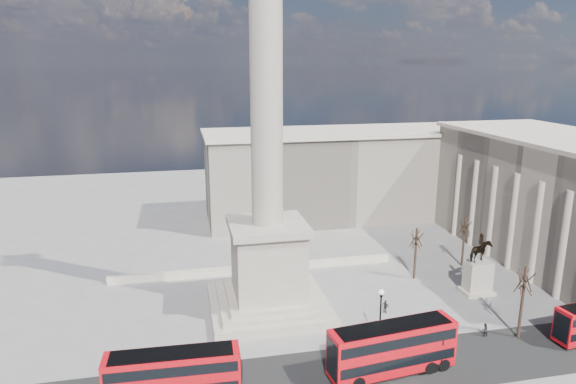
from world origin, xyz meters
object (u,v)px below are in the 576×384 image
(red_bus_c, at_px, (393,348))
(red_bus_b, at_px, (391,352))
(nelsons_column, at_px, (267,205))
(equestrian_statue, at_px, (478,272))
(red_bus_a, at_px, (174,375))
(pedestrian_crossing, at_px, (385,307))
(pedestrian_walking, at_px, (439,331))
(victorian_lamp, at_px, (380,314))
(pedestrian_standing, at_px, (485,330))

(red_bus_c, bearing_deg, red_bus_b, 175.83)
(nelsons_column, distance_m, red_bus_c, 20.93)
(red_bus_b, bearing_deg, equestrian_statue, 34.37)
(nelsons_column, height_order, red_bus_a, nelsons_column)
(nelsons_column, distance_m, equestrian_statue, 28.81)
(nelsons_column, bearing_deg, equestrian_statue, -3.39)
(nelsons_column, bearing_deg, pedestrian_crossing, -17.54)
(nelsons_column, bearing_deg, red_bus_a, -125.34)
(red_bus_c, xyz_separation_m, pedestrian_crossing, (4.09, 11.50, -1.84))
(red_bus_b, bearing_deg, red_bus_c, -1.48)
(nelsons_column, height_order, pedestrian_walking, nelsons_column)
(pedestrian_walking, bearing_deg, pedestrian_crossing, 86.25)
(red_bus_a, xyz_separation_m, pedestrian_walking, (27.91, 4.90, -1.64))
(victorian_lamp, height_order, pedestrian_standing, victorian_lamp)
(pedestrian_walking, height_order, pedestrian_crossing, pedestrian_walking)
(red_bus_b, bearing_deg, nelsons_column, 115.96)
(red_bus_c, height_order, pedestrian_standing, red_bus_c)
(red_bus_b, height_order, pedestrian_crossing, red_bus_b)
(red_bus_b, bearing_deg, red_bus_a, 175.78)
(red_bus_b, xyz_separation_m, pedestrian_walking, (7.81, 5.01, -1.38))
(pedestrian_standing, relative_size, pedestrian_crossing, 0.96)
(equestrian_statue, xyz_separation_m, pedestrian_walking, (-10.10, -9.12, -2.02))
(red_bus_b, height_order, pedestrian_walking, red_bus_b)
(victorian_lamp, height_order, equestrian_statue, equestrian_statue)
(victorian_lamp, relative_size, pedestrian_walking, 4.01)
(pedestrian_walking, distance_m, pedestrian_standing, 5.00)
(pedestrian_walking, distance_m, pedestrian_crossing, 7.38)
(equestrian_statue, height_order, pedestrian_standing, equestrian_statue)
(red_bus_a, distance_m, pedestrian_standing, 33.15)
(pedestrian_standing, distance_m, pedestrian_crossing, 11.15)
(red_bus_c, relative_size, pedestrian_standing, 8.24)
(red_bus_a, height_order, pedestrian_crossing, red_bus_a)
(nelsons_column, relative_size, red_bus_a, 4.26)
(nelsons_column, xyz_separation_m, equestrian_statue, (26.94, -1.60, -10.07))
(red_bus_a, distance_m, pedestrian_walking, 28.39)
(pedestrian_crossing, bearing_deg, equestrian_statue, -117.91)
(red_bus_a, relative_size, red_bus_b, 1.11)
(equestrian_statue, bearing_deg, pedestrian_crossing, -169.11)
(nelsons_column, relative_size, equestrian_statue, 6.08)
(victorian_lamp, bearing_deg, pedestrian_standing, -0.49)
(victorian_lamp, bearing_deg, nelsons_column, 130.27)
(nelsons_column, height_order, victorian_lamp, nelsons_column)
(red_bus_a, distance_m, pedestrian_crossing, 26.99)
(red_bus_b, distance_m, red_bus_c, 0.49)
(red_bus_a, bearing_deg, red_bus_c, 1.78)
(nelsons_column, xyz_separation_m, pedestrian_standing, (21.78, -11.50, -12.15))
(red_bus_b, bearing_deg, pedestrian_crossing, 65.60)
(nelsons_column, xyz_separation_m, red_bus_b, (9.03, -15.73, -10.71))
(nelsons_column, height_order, pedestrian_crossing, nelsons_column)
(equestrian_statue, height_order, pedestrian_walking, equestrian_statue)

